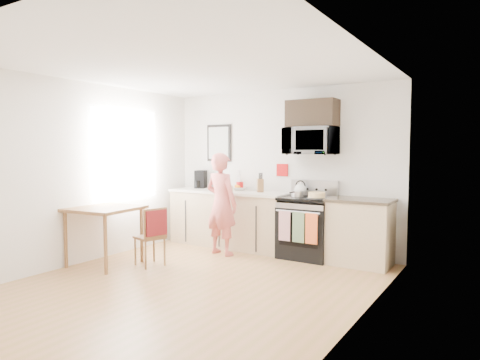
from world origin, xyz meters
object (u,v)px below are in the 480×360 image
Objects in this scene: dining_table at (104,214)px; range at (307,229)px; person at (221,204)px; chair at (154,229)px; cake at (317,196)px; microwave at (311,141)px.

range is at bearing 40.07° from dining_table.
chair is (-0.37, -1.10, -0.26)m from person.
cake is at bearing -158.73° from person.
microwave is 2.58× the size of cake.
range is 3.94× the size of cake.
person is 1.48m from cake.
dining_table is (-2.27, -2.01, -1.03)m from microwave.
cake is (2.48, 1.73, 0.24)m from dining_table.
range is 0.73× the size of person.
dining_table is 1.06× the size of chair.
range reaches higher than dining_table.
microwave is 0.48× the size of person.
range is at bearing 62.59° from chair.
chair is 2.35m from cake.
chair is 2.82× the size of cake.
person is at bearing -156.52° from range.
cake is (1.43, 0.35, 0.18)m from person.
person is 1.74m from dining_table.
range is at bearing -89.94° from microwave.
microwave reaches higher than range.
microwave reaches higher than chair.
dining_table is 2.99× the size of cake.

